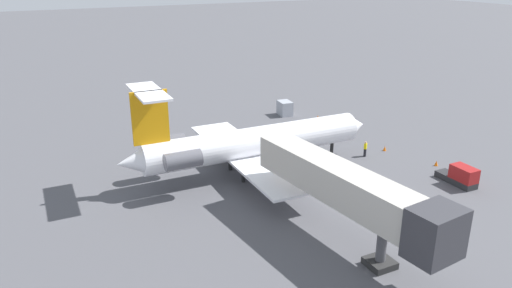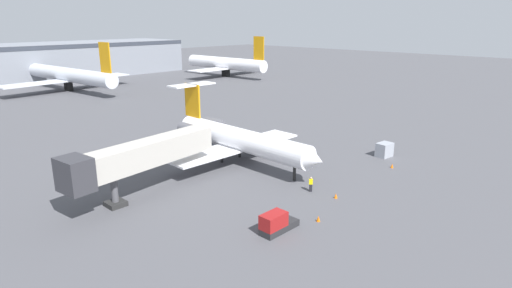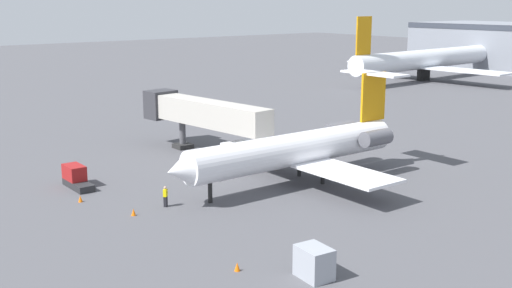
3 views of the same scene
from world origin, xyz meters
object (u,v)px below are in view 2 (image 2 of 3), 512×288
at_px(cargo_container_uld, 384,150).
at_px(traffic_cone_far, 318,219).
at_px(ground_crew_marshaller, 311,184).
at_px(parked_airliner_centre, 226,64).
at_px(jet_bridge, 135,157).
at_px(regional_jet, 237,138).
at_px(traffic_cone_near, 336,196).
at_px(baggage_tug_lead, 276,223).
at_px(traffic_cone_mid, 392,166).
at_px(parked_airliner_west_mid, 68,75).

relative_size(cargo_container_uld, traffic_cone_far, 4.23).
relative_size(ground_crew_marshaller, parked_airliner_centre, 0.05).
xyz_separation_m(jet_bridge, cargo_container_uld, (30.80, -12.12, -3.47)).
relative_size(regional_jet, traffic_cone_far, 47.55).
height_order(ground_crew_marshaller, traffic_cone_near, ground_crew_marshaller).
bearing_deg(baggage_tug_lead, ground_crew_marshaller, 19.29).
relative_size(traffic_cone_near, traffic_cone_mid, 1.00).
bearing_deg(baggage_tug_lead, traffic_cone_near, 2.05).
bearing_deg(ground_crew_marshaller, traffic_cone_near, -83.67).
height_order(ground_crew_marshaller, parked_airliner_west_mid, parked_airliner_west_mid).
height_order(jet_bridge, traffic_cone_mid, jet_bridge).
bearing_deg(parked_airliner_centre, cargo_container_uld, -118.78).
xyz_separation_m(jet_bridge, baggage_tug_lead, (4.18, -15.64, -3.59)).
bearing_deg(traffic_cone_far, regional_jet, 68.94).
bearing_deg(cargo_container_uld, jet_bridge, 158.52).
distance_m(jet_bridge, baggage_tug_lead, 16.58).
xyz_separation_m(traffic_cone_mid, parked_airliner_centre, (46.97, 81.94, 3.94)).
bearing_deg(traffic_cone_near, parked_airliner_west_mid, 82.76).
relative_size(jet_bridge, traffic_cone_far, 32.98).
xyz_separation_m(jet_bridge, traffic_cone_mid, (27.20, -15.11, -4.15)).
relative_size(traffic_cone_near, traffic_cone_far, 1.00).
distance_m(ground_crew_marshaller, traffic_cone_mid, 13.68).
xyz_separation_m(baggage_tug_lead, parked_airliner_west_mid, (21.48, 90.87, 3.29)).
distance_m(regional_jet, traffic_cone_mid, 20.07).
bearing_deg(traffic_cone_far, traffic_cone_mid, 6.13).
height_order(ground_crew_marshaller, baggage_tug_lead, baggage_tug_lead).
height_order(ground_crew_marshaller, traffic_cone_mid, ground_crew_marshaller).
bearing_deg(parked_airliner_west_mid, baggage_tug_lead, -103.30).
bearing_deg(traffic_cone_mid, cargo_container_uld, 39.69).
bearing_deg(traffic_cone_mid, ground_crew_marshaller, 167.97).
bearing_deg(ground_crew_marshaller, parked_airliner_centre, 52.66).
bearing_deg(cargo_container_uld, traffic_cone_mid, -140.31).
distance_m(jet_bridge, traffic_cone_near, 21.25).
distance_m(baggage_tug_lead, traffic_cone_near, 10.01).
bearing_deg(regional_jet, parked_airliner_west_mid, 82.14).
height_order(regional_jet, traffic_cone_near, regional_jet).
relative_size(cargo_container_uld, traffic_cone_mid, 4.23).
bearing_deg(jet_bridge, regional_jet, 3.17).
height_order(regional_jet, ground_crew_marshaller, regional_jet).
bearing_deg(parked_airliner_centre, parked_airliner_west_mid, 170.19).
distance_m(regional_jet, ground_crew_marshaller, 13.41).
distance_m(cargo_container_uld, parked_airliner_centre, 90.14).
xyz_separation_m(regional_jet, parked_airliner_west_mid, (10.27, 74.38, 0.90)).
relative_size(jet_bridge, traffic_cone_near, 32.98).
bearing_deg(traffic_cone_mid, traffic_cone_far, -173.87).
xyz_separation_m(ground_crew_marshaller, parked_airliner_centre, (60.34, 79.09, 3.36)).
relative_size(parked_airliner_west_mid, parked_airliner_centre, 1.24).
height_order(cargo_container_uld, traffic_cone_far, cargo_container_uld).
bearing_deg(baggage_tug_lead, parked_airliner_centre, 49.68).
bearing_deg(ground_crew_marshaller, traffic_cone_mid, -12.03).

